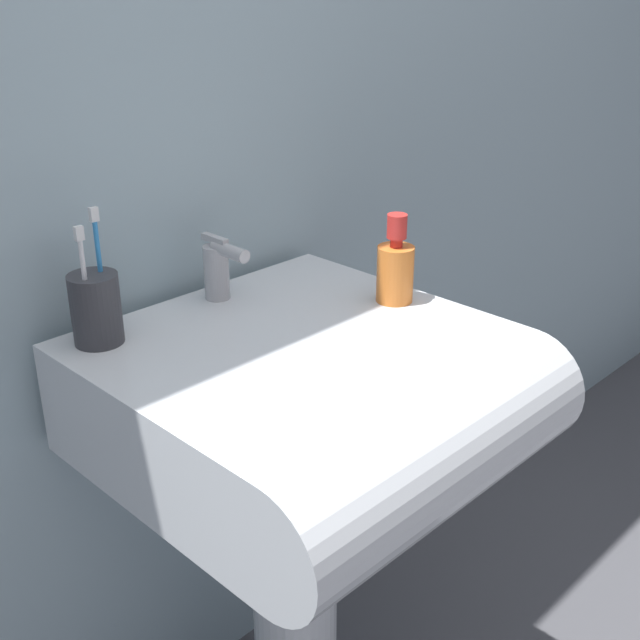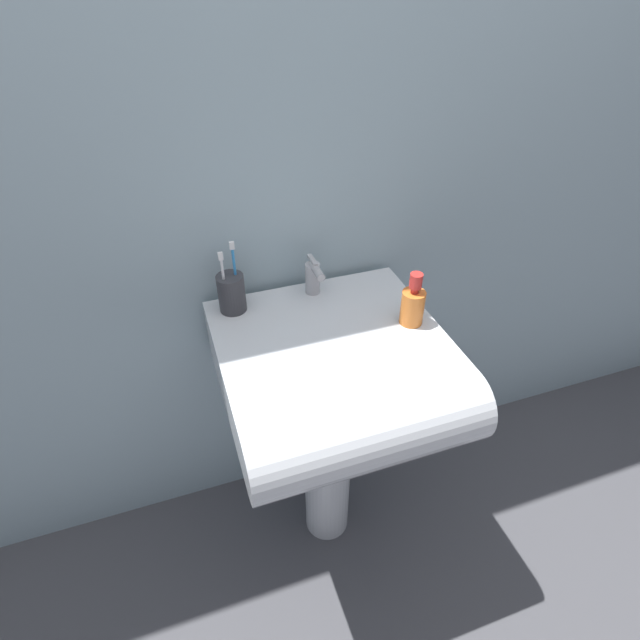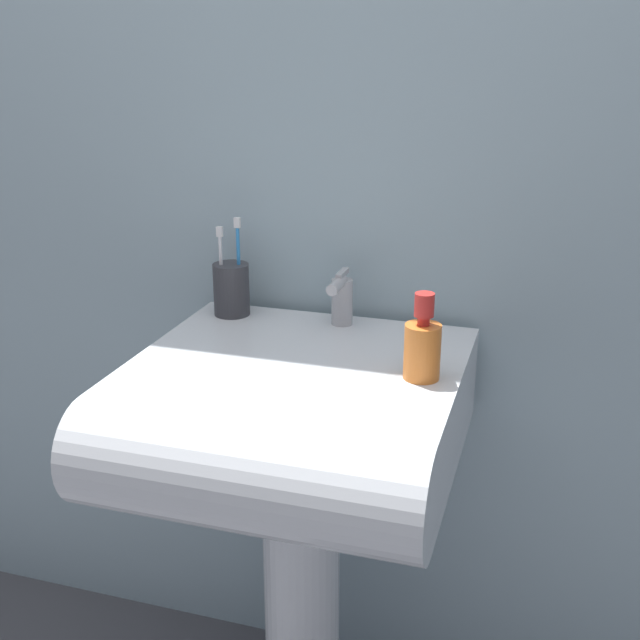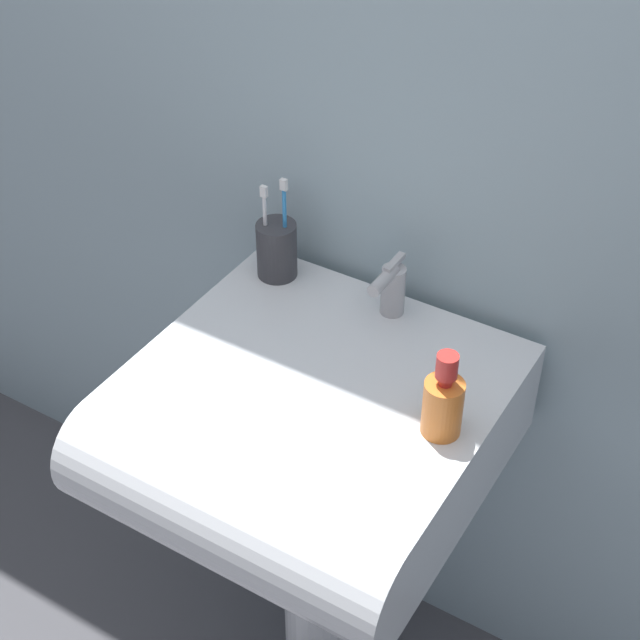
# 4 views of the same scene
# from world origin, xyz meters

# --- Properties ---
(wall_back) EXTENTS (5.00, 0.05, 2.40)m
(wall_back) POSITION_xyz_m (0.00, 0.29, 1.20)
(wall_back) COLOR #9EB7C1
(wall_back) RESTS_ON ground
(sink_pedestal) EXTENTS (0.15, 0.15, 0.67)m
(sink_pedestal) POSITION_xyz_m (0.00, 0.00, 0.33)
(sink_pedestal) COLOR white
(sink_pedestal) RESTS_ON ground
(sink_basin) EXTENTS (0.56, 0.58, 0.18)m
(sink_basin) POSITION_xyz_m (0.00, -0.06, 0.76)
(sink_basin) COLOR white
(sink_basin) RESTS_ON sink_pedestal
(faucet) EXTENTS (0.04, 0.10, 0.11)m
(faucet) POSITION_xyz_m (0.02, 0.19, 0.90)
(faucet) COLOR #B7B7BC
(faucet) RESTS_ON sink_basin
(toothbrush_cup) EXTENTS (0.07, 0.07, 0.20)m
(toothbrush_cup) POSITION_xyz_m (-0.21, 0.19, 0.90)
(toothbrush_cup) COLOR #38383D
(toothbrush_cup) RESTS_ON sink_basin
(soap_bottle) EXTENTS (0.06, 0.06, 0.15)m
(soap_bottle) POSITION_xyz_m (0.22, -0.02, 0.90)
(soap_bottle) COLOR orange
(soap_bottle) RESTS_ON sink_basin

